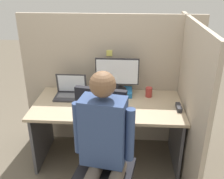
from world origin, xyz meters
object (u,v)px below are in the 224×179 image
at_px(paper_box, 117,92).
at_px(monitor, 117,74).
at_px(laptop, 71,93).
at_px(carrot_toy, 116,113).
at_px(office_chair, 103,155).
at_px(coffee_mug, 149,92).
at_px(stapler, 179,107).
at_px(person, 104,144).

bearing_deg(paper_box, monitor, 90.00).
height_order(laptop, carrot_toy, laptop).
xyz_separation_m(office_chair, coffee_mug, (0.43, 0.86, 0.20)).
height_order(stapler, office_chair, office_chair).
bearing_deg(paper_box, office_chair, -94.70).
distance_m(laptop, stapler, 1.17).
bearing_deg(carrot_toy, paper_box, 91.49).
xyz_separation_m(laptop, stapler, (1.15, -0.22, -0.03)).
distance_m(paper_box, monitor, 0.22).
bearing_deg(person, carrot_toy, 84.11).
bearing_deg(paper_box, laptop, -168.52).
bearing_deg(laptop, office_chair, -61.69).
height_order(laptop, stapler, laptop).
relative_size(laptop, office_chair, 0.30).
relative_size(carrot_toy, coffee_mug, 1.24).
xyz_separation_m(stapler, coffee_mug, (-0.28, 0.28, 0.03)).
xyz_separation_m(monitor, person, (-0.05, -1.07, -0.17)).
bearing_deg(monitor, office_chair, -94.69).
bearing_deg(coffee_mug, monitor, 172.94).
height_order(office_chair, person, person).
xyz_separation_m(carrot_toy, person, (-0.06, -0.58, 0.05)).
relative_size(laptop, coffee_mug, 3.17).
height_order(stapler, person, person).
bearing_deg(coffee_mug, laptop, -175.90).
height_order(monitor, carrot_toy, monitor).
distance_m(stapler, office_chair, 0.94).
bearing_deg(monitor, paper_box, -90.00).
bearing_deg(monitor, stapler, -26.83).
distance_m(laptop, coffee_mug, 0.86).
height_order(laptop, person, person).
distance_m(laptop, carrot_toy, 0.65).
bearing_deg(laptop, paper_box, 11.48).
bearing_deg(paper_box, stapler, -26.64).
xyz_separation_m(monitor, stapler, (0.64, -0.32, -0.22)).
relative_size(laptop, carrot_toy, 2.56).
bearing_deg(stapler, paper_box, 153.36).
relative_size(paper_box, stapler, 2.23).
height_order(paper_box, coffee_mug, coffee_mug).
xyz_separation_m(monitor, office_chair, (-0.07, -0.91, -0.39)).
height_order(laptop, coffee_mug, laptop).
bearing_deg(paper_box, carrot_toy, -88.51).
bearing_deg(monitor, person, -92.49).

